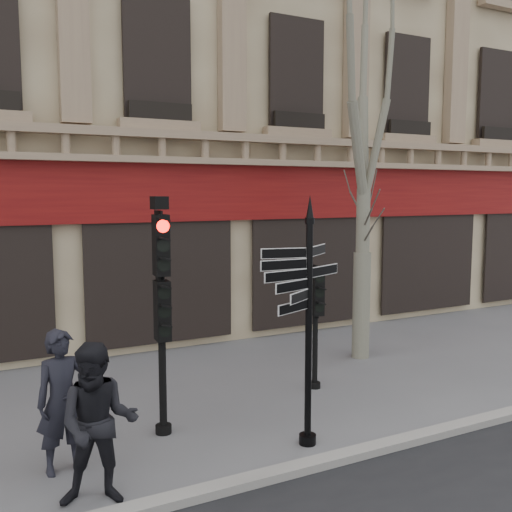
{
  "coord_description": "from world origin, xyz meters",
  "views": [
    {
      "loc": [
        -3.89,
        -7.37,
        3.61
      ],
      "look_at": [
        0.2,
        0.6,
        2.6
      ],
      "focal_mm": 40.0,
      "sensor_mm": 36.0,
      "label": 1
    }
  ],
  "objects_px": {
    "plane_tree": "(366,63)",
    "pedestrian_b": "(98,424)",
    "pedestrian_a": "(63,401)",
    "fingerpost": "(309,279)",
    "traffic_signal_secondary": "(316,305)",
    "traffic_signal_main": "(161,286)"
  },
  "relations": [
    {
      "from": "plane_tree",
      "to": "traffic_signal_secondary",
      "type": "bearing_deg",
      "value": -148.52
    },
    {
      "from": "fingerpost",
      "to": "plane_tree",
      "type": "height_order",
      "value": "plane_tree"
    },
    {
      "from": "pedestrian_a",
      "to": "plane_tree",
      "type": "bearing_deg",
      "value": 12.88
    },
    {
      "from": "plane_tree",
      "to": "pedestrian_a",
      "type": "height_order",
      "value": "plane_tree"
    },
    {
      "from": "traffic_signal_main",
      "to": "pedestrian_b",
      "type": "relative_size",
      "value": 1.86
    },
    {
      "from": "traffic_signal_main",
      "to": "traffic_signal_secondary",
      "type": "distance_m",
      "value": 3.25
    },
    {
      "from": "traffic_signal_main",
      "to": "traffic_signal_secondary",
      "type": "xyz_separation_m",
      "value": [
        3.12,
        0.64,
        -0.68
      ]
    },
    {
      "from": "fingerpost",
      "to": "pedestrian_b",
      "type": "height_order",
      "value": "fingerpost"
    },
    {
      "from": "fingerpost",
      "to": "pedestrian_a",
      "type": "xyz_separation_m",
      "value": [
        -3.23,
        0.77,
        -1.46
      ]
    },
    {
      "from": "fingerpost",
      "to": "traffic_signal_main",
      "type": "xyz_separation_m",
      "value": [
        -1.73,
        1.3,
        -0.16
      ]
    },
    {
      "from": "fingerpost",
      "to": "traffic_signal_secondary",
      "type": "height_order",
      "value": "fingerpost"
    },
    {
      "from": "traffic_signal_secondary",
      "to": "pedestrian_a",
      "type": "relative_size",
      "value": 1.19
    },
    {
      "from": "fingerpost",
      "to": "pedestrian_b",
      "type": "relative_size",
      "value": 1.87
    },
    {
      "from": "pedestrian_b",
      "to": "traffic_signal_secondary",
      "type": "bearing_deg",
      "value": 45.25
    },
    {
      "from": "plane_tree",
      "to": "pedestrian_b",
      "type": "bearing_deg",
      "value": -151.98
    },
    {
      "from": "fingerpost",
      "to": "pedestrian_a",
      "type": "relative_size",
      "value": 1.91
    },
    {
      "from": "traffic_signal_secondary",
      "to": "plane_tree",
      "type": "distance_m",
      "value": 5.25
    },
    {
      "from": "fingerpost",
      "to": "traffic_signal_secondary",
      "type": "bearing_deg",
      "value": 41.87
    },
    {
      "from": "plane_tree",
      "to": "pedestrian_a",
      "type": "bearing_deg",
      "value": -160.11
    },
    {
      "from": "traffic_signal_secondary",
      "to": "pedestrian_b",
      "type": "height_order",
      "value": "traffic_signal_secondary"
    },
    {
      "from": "traffic_signal_main",
      "to": "fingerpost",
      "type": "bearing_deg",
      "value": -32.78
    },
    {
      "from": "traffic_signal_secondary",
      "to": "pedestrian_b",
      "type": "bearing_deg",
      "value": -141.58
    }
  ]
}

